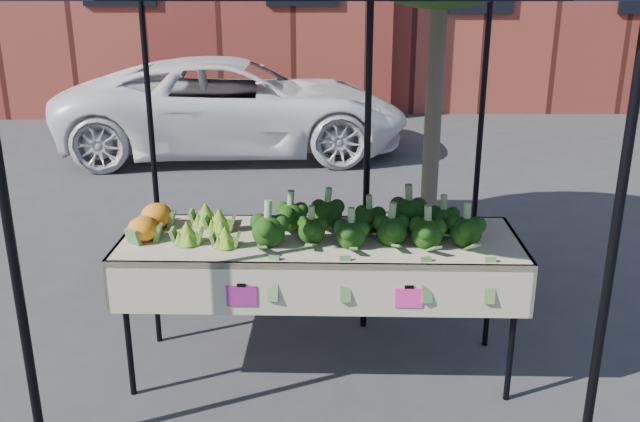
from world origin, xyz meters
The scene contains 7 objects.
ground centered at (0.00, 0.00, 0.00)m, with size 90.00×90.00×0.00m, color #333336.
table centered at (-0.22, 0.00, 0.45)m, with size 2.42×0.86×0.90m.
canopy centered at (-0.25, 0.65, 1.37)m, with size 3.16×3.16×2.74m, color black, non-canonical shape.
broccoli_heap centered at (0.06, 0.02, 1.02)m, with size 1.36×0.56×0.24m, color black.
romanesco_cluster centered at (-0.88, 0.03, 0.99)m, with size 0.42×0.56×0.19m, color #71A726.
cauliflower_pair centered at (-1.25, 0.06, 0.98)m, with size 0.22×0.42×0.17m, color orange.
street_tree centered at (0.66, 1.42, 1.89)m, with size 1.92×1.92×3.79m, color #1E4C14, non-canonical shape.
Camera 1 is at (-0.22, -3.91, 2.41)m, focal length 39.01 mm.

